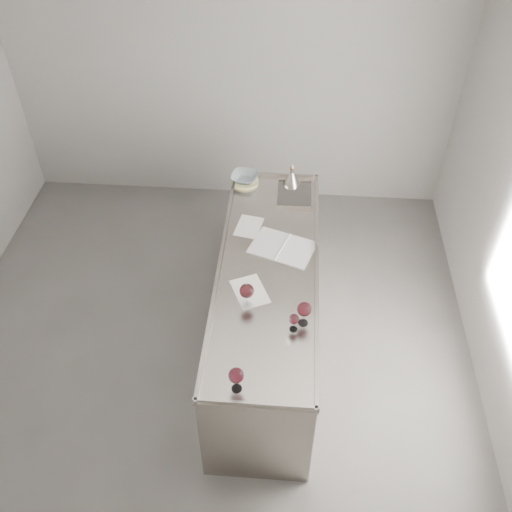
# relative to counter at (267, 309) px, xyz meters

# --- Properties ---
(room_shell) EXTENTS (4.54, 5.04, 2.84)m
(room_shell) POSITION_rel_counter_xyz_m (-0.50, -0.30, 0.93)
(room_shell) COLOR #585552
(room_shell) RESTS_ON ground
(counter) EXTENTS (0.77, 2.42, 0.97)m
(counter) POSITION_rel_counter_xyz_m (0.00, 0.00, 0.00)
(counter) COLOR gray
(counter) RESTS_ON ground
(wine_glass_left) EXTENTS (0.10, 0.10, 0.20)m
(wine_glass_left) POSITION_rel_counter_xyz_m (-0.12, -0.39, 0.61)
(wine_glass_left) COLOR white
(wine_glass_left) RESTS_ON counter
(wine_glass_middle) EXTENTS (0.10, 0.10, 0.19)m
(wine_glass_middle) POSITION_rel_counter_xyz_m (-0.13, -1.08, 0.60)
(wine_glass_middle) COLOR white
(wine_glass_middle) RESTS_ON counter
(wine_glass_right) EXTENTS (0.10, 0.10, 0.19)m
(wine_glass_right) POSITION_rel_counter_xyz_m (0.27, -0.52, 0.60)
(wine_glass_right) COLOR white
(wine_glass_right) RESTS_ON counter
(wine_glass_small) EXTENTS (0.07, 0.07, 0.14)m
(wine_glass_small) POSITION_rel_counter_xyz_m (0.21, -0.58, 0.57)
(wine_glass_small) COLOR white
(wine_glass_small) RESTS_ON counter
(notebook) EXTENTS (0.56, 0.47, 0.02)m
(notebook) POSITION_rel_counter_xyz_m (0.10, 0.23, 0.47)
(notebook) COLOR white
(notebook) RESTS_ON counter
(loose_paper_top) EXTENTS (0.33, 0.37, 0.00)m
(loose_paper_top) POSITION_rel_counter_xyz_m (-0.11, -0.26, 0.47)
(loose_paper_top) COLOR white
(loose_paper_top) RESTS_ON counter
(loose_paper_under) EXTENTS (0.24, 0.31, 0.00)m
(loose_paper_under) POSITION_rel_counter_xyz_m (-0.18, 0.46, 0.47)
(loose_paper_under) COLOR silver
(loose_paper_under) RESTS_ON counter
(trivet) EXTENTS (0.32, 0.32, 0.02)m
(trivet) POSITION_rel_counter_xyz_m (-0.28, 1.08, 0.48)
(trivet) COLOR #C6C180
(trivet) RESTS_ON counter
(ceramic_bowl) EXTENTS (0.27, 0.27, 0.06)m
(ceramic_bowl) POSITION_rel_counter_xyz_m (-0.28, 1.08, 0.52)
(ceramic_bowl) COLOR gray
(ceramic_bowl) RESTS_ON trivet
(wine_funnel) EXTENTS (0.15, 0.15, 0.23)m
(wine_funnel) POSITION_rel_counter_xyz_m (0.14, 1.07, 0.54)
(wine_funnel) COLOR #ADA49A
(wine_funnel) RESTS_ON counter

